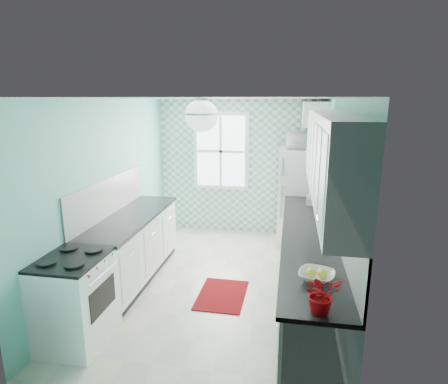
% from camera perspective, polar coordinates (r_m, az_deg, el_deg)
% --- Properties ---
extents(floor, '(3.00, 4.40, 0.02)m').
position_cam_1_polar(floor, '(5.36, -1.03, -13.81)').
color(floor, beige).
rests_on(floor, ground).
extents(ceiling, '(3.00, 4.40, 0.02)m').
position_cam_1_polar(ceiling, '(4.75, -1.16, 14.22)').
color(ceiling, white).
rests_on(ceiling, wall_back).
extents(wall_back, '(3.00, 0.02, 2.50)m').
position_cam_1_polar(wall_back, '(7.04, 2.41, 3.80)').
color(wall_back, '#68BBA9').
rests_on(wall_back, floor).
extents(wall_front, '(3.00, 0.02, 2.50)m').
position_cam_1_polar(wall_front, '(2.89, -9.80, -11.56)').
color(wall_front, '#68BBA9').
rests_on(wall_front, floor).
extents(wall_left, '(0.02, 4.40, 2.50)m').
position_cam_1_polar(wall_left, '(5.40, -17.01, 0.07)').
color(wall_left, '#68BBA9').
rests_on(wall_left, floor).
extents(wall_right, '(0.02, 4.40, 2.50)m').
position_cam_1_polar(wall_right, '(4.85, 16.69, -1.43)').
color(wall_right, '#68BBA9').
rests_on(wall_right, floor).
extents(accent_wall, '(3.00, 0.01, 2.50)m').
position_cam_1_polar(accent_wall, '(7.02, 2.39, 3.76)').
color(accent_wall, '#66B59A').
rests_on(accent_wall, wall_back).
extents(window, '(1.04, 0.05, 1.44)m').
position_cam_1_polar(window, '(7.00, -0.47, 6.24)').
color(window, white).
rests_on(window, wall_back).
extents(backsplash_right, '(0.02, 3.60, 0.51)m').
position_cam_1_polar(backsplash_right, '(4.48, 16.90, -3.43)').
color(backsplash_right, white).
rests_on(backsplash_right, wall_right).
extents(backsplash_left, '(0.02, 2.15, 0.51)m').
position_cam_1_polar(backsplash_left, '(5.34, -17.12, -0.70)').
color(backsplash_left, white).
rests_on(backsplash_left, wall_left).
extents(upper_cabinets_right, '(0.33, 3.20, 0.90)m').
position_cam_1_polar(upper_cabinets_right, '(4.12, 15.78, 5.23)').
color(upper_cabinets_right, white).
rests_on(upper_cabinets_right, wall_right).
extents(upper_cabinet_fridge, '(0.40, 0.74, 0.40)m').
position_cam_1_polar(upper_cabinet_fridge, '(6.50, 13.70, 11.46)').
color(upper_cabinet_fridge, white).
rests_on(upper_cabinet_fridge, wall_right).
extents(ceiling_light, '(0.34, 0.34, 0.35)m').
position_cam_1_polar(ceiling_light, '(3.97, -3.45, 11.56)').
color(ceiling_light, silver).
rests_on(ceiling_light, ceiling).
extents(base_cabinets_right, '(0.60, 3.60, 0.90)m').
position_cam_1_polar(base_cabinets_right, '(4.73, 12.72, -11.96)').
color(base_cabinets_right, white).
rests_on(base_cabinets_right, floor).
extents(countertop_right, '(0.63, 3.60, 0.04)m').
position_cam_1_polar(countertop_right, '(4.54, 12.84, -6.60)').
color(countertop_right, black).
rests_on(countertop_right, base_cabinets_right).
extents(base_cabinets_left, '(0.60, 2.15, 0.90)m').
position_cam_1_polar(base_cabinets_left, '(5.45, -13.83, -8.45)').
color(base_cabinets_left, white).
rests_on(base_cabinets_left, floor).
extents(countertop_left, '(0.63, 2.15, 0.04)m').
position_cam_1_polar(countertop_left, '(5.28, -13.97, -3.74)').
color(countertop_left, black).
rests_on(countertop_left, base_cabinets_left).
extents(fridge, '(0.73, 0.73, 1.68)m').
position_cam_1_polar(fridge, '(6.65, 11.39, -0.71)').
color(fridge, white).
rests_on(fridge, floor).
extents(stove, '(0.62, 0.77, 0.93)m').
position_cam_1_polar(stove, '(4.31, -21.66, -14.82)').
color(stove, white).
rests_on(stove, floor).
extents(sink, '(0.46, 0.38, 0.53)m').
position_cam_1_polar(sink, '(5.44, 12.64, -3.00)').
color(sink, silver).
rests_on(sink, countertop_right).
extents(rug, '(0.61, 0.86, 0.01)m').
position_cam_1_polar(rug, '(5.06, -0.33, -15.38)').
color(rug, maroon).
rests_on(rug, floor).
extents(dish_towel, '(0.10, 0.22, 0.34)m').
position_cam_1_polar(dish_towel, '(5.46, 9.10, -7.81)').
color(dish_towel, '#61A29D').
rests_on(dish_towel, base_cabinets_right).
extents(fruit_bowl, '(0.38, 0.38, 0.08)m').
position_cam_1_polar(fruit_bowl, '(3.47, 13.94, -12.28)').
color(fruit_bowl, white).
rests_on(fruit_bowl, countertop_right).
extents(potted_plant, '(0.34, 0.32, 0.30)m').
position_cam_1_polar(potted_plant, '(2.95, 14.70, -14.79)').
color(potted_plant, '#B81B31').
rests_on(potted_plant, countertop_right).
extents(soap_bottle, '(0.12, 0.12, 0.22)m').
position_cam_1_polar(soap_bottle, '(5.76, 13.02, -0.88)').
color(soap_bottle, '#95A5B5').
rests_on(soap_bottle, countertop_right).
extents(microwave, '(0.53, 0.37, 0.29)m').
position_cam_1_polar(microwave, '(6.47, 11.81, 7.74)').
color(microwave, silver).
rests_on(microwave, fridge).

